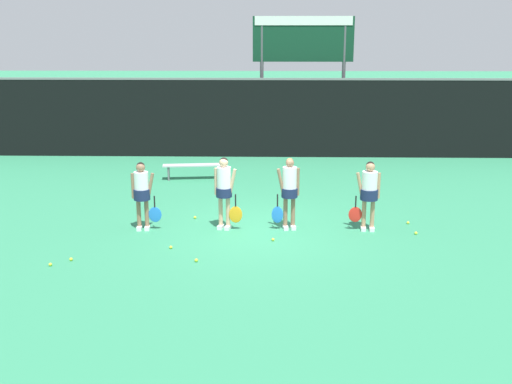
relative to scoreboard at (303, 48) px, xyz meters
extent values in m
plane|color=#2D7F56|center=(-1.52, -9.86, -4.01)|extent=(140.00, 140.00, 0.00)
cube|color=black|center=(-1.52, -0.94, -2.57)|extent=(60.00, 0.06, 2.89)
cube|color=slate|center=(-1.52, -0.94, -1.09)|extent=(60.00, 0.08, 0.08)
cylinder|color=#515156|center=(-1.57, 0.00, -1.42)|extent=(0.14, 0.14, 5.19)
cylinder|color=#515156|center=(1.57, 0.00, -1.42)|extent=(0.14, 0.14, 5.19)
cube|color=#0F3823|center=(0.00, 0.00, 0.34)|extent=(3.82, 0.12, 1.67)
cube|color=white|center=(0.00, -0.07, 1.01)|extent=(3.67, 0.02, 0.33)
cube|color=#B2B2B7|center=(-3.66, -4.72, -3.56)|extent=(1.99, 0.59, 0.04)
cylinder|color=slate|center=(-2.88, -4.50, -3.79)|extent=(0.06, 0.06, 0.44)
cylinder|color=slate|center=(-2.85, -4.75, -3.79)|extent=(0.06, 0.06, 0.44)
cylinder|color=slate|center=(-4.48, -4.69, -3.79)|extent=(0.06, 0.06, 0.44)
cylinder|color=slate|center=(-4.45, -4.94, -3.79)|extent=(0.06, 0.06, 0.44)
cylinder|color=#8C664C|center=(-4.12, -9.94, -3.63)|extent=(0.10, 0.10, 0.77)
cylinder|color=#8C664C|center=(-4.30, -9.95, -3.63)|extent=(0.10, 0.10, 0.77)
cube|color=white|center=(-4.12, -9.97, -3.97)|extent=(0.13, 0.25, 0.09)
cube|color=white|center=(-4.30, -9.98, -3.97)|extent=(0.13, 0.25, 0.09)
cylinder|color=#192347|center=(-4.21, -9.94, -3.16)|extent=(0.38, 0.38, 0.26)
cylinder|color=white|center=(-4.21, -9.94, -2.93)|extent=(0.33, 0.33, 0.63)
sphere|color=#8C664C|center=(-4.21, -9.94, -2.52)|extent=(0.21, 0.21, 0.21)
sphere|color=black|center=(-4.21, -9.92, -2.49)|extent=(0.19, 0.19, 0.19)
cylinder|color=#8C664C|center=(-4.00, -9.92, -2.95)|extent=(0.20, 0.09, 0.60)
cylinder|color=#8C664C|center=(-4.41, -9.96, -2.95)|extent=(0.08, 0.08, 0.59)
cylinder|color=black|center=(-3.92, -9.94, -3.33)|extent=(0.03, 0.03, 0.27)
ellipsoid|color=blue|center=(-3.92, -9.94, -3.65)|extent=(0.31, 0.03, 0.37)
cylinder|color=tan|center=(-2.21, -9.85, -3.61)|extent=(0.10, 0.10, 0.82)
cylinder|color=tan|center=(-2.38, -9.82, -3.61)|extent=(0.10, 0.10, 0.82)
cube|color=white|center=(-2.21, -9.88, -3.97)|extent=(0.16, 0.26, 0.09)
cube|color=white|center=(-2.39, -9.85, -3.97)|extent=(0.16, 0.26, 0.09)
cylinder|color=#192347|center=(-2.29, -9.83, -3.12)|extent=(0.38, 0.38, 0.22)
cylinder|color=white|center=(-2.29, -9.83, -2.86)|extent=(0.33, 0.33, 0.68)
sphere|color=tan|center=(-2.29, -9.83, -2.42)|extent=(0.21, 0.21, 0.21)
sphere|color=black|center=(-2.29, -9.82, -2.39)|extent=(0.19, 0.19, 0.19)
cylinder|color=tan|center=(-2.10, -9.88, -2.87)|extent=(0.22, 0.12, 0.64)
cylinder|color=tan|center=(-2.48, -9.79, -2.87)|extent=(0.08, 0.08, 0.64)
cylinder|color=black|center=(-2.02, -9.91, -3.29)|extent=(0.03, 0.03, 0.29)
ellipsoid|color=orange|center=(-2.02, -9.91, -3.64)|extent=(0.31, 0.03, 0.40)
cylinder|color=#8C664C|center=(-0.67, -9.80, -3.61)|extent=(0.10, 0.10, 0.81)
cylinder|color=#8C664C|center=(-0.85, -9.82, -3.61)|extent=(0.10, 0.10, 0.81)
cube|color=white|center=(-0.67, -9.83, -3.97)|extent=(0.14, 0.25, 0.09)
cube|color=white|center=(-0.85, -9.85, -3.97)|extent=(0.14, 0.25, 0.09)
cylinder|color=#192347|center=(-0.76, -9.81, -3.13)|extent=(0.38, 0.38, 0.22)
cylinder|color=white|center=(-0.76, -9.81, -2.86)|extent=(0.33, 0.33, 0.69)
sphere|color=#8C664C|center=(-0.76, -9.81, -2.42)|extent=(0.19, 0.19, 0.19)
sphere|color=olive|center=(-0.76, -9.79, -2.40)|extent=(0.18, 0.18, 0.18)
cylinder|color=#8C664C|center=(-0.96, -9.84, -2.87)|extent=(0.22, 0.10, 0.65)
cylinder|color=#8C664C|center=(-0.57, -9.78, -2.87)|extent=(0.08, 0.08, 0.65)
cylinder|color=black|center=(-1.04, -9.87, -3.30)|extent=(0.03, 0.03, 0.29)
ellipsoid|color=blue|center=(-1.04, -9.87, -3.65)|extent=(0.27, 0.03, 0.41)
cylinder|color=tan|center=(1.18, -9.87, -3.62)|extent=(0.10, 0.10, 0.78)
cylinder|color=tan|center=(0.99, -9.85, -3.62)|extent=(0.10, 0.10, 0.78)
cube|color=white|center=(1.18, -9.90, -3.97)|extent=(0.13, 0.25, 0.09)
cube|color=white|center=(0.99, -9.88, -3.97)|extent=(0.13, 0.25, 0.09)
cylinder|color=#192347|center=(1.09, -9.86, -3.14)|extent=(0.41, 0.41, 0.25)
cylinder|color=white|center=(1.09, -9.86, -2.92)|extent=(0.36, 0.36, 0.63)
sphere|color=tan|center=(1.09, -9.86, -2.49)|extent=(0.21, 0.21, 0.21)
sphere|color=black|center=(1.09, -9.84, -2.47)|extent=(0.20, 0.20, 0.20)
cylinder|color=tan|center=(0.87, -9.85, -2.93)|extent=(0.20, 0.09, 0.60)
cylinder|color=tan|center=(1.30, -9.88, -2.93)|extent=(0.08, 0.08, 0.60)
cylinder|color=black|center=(0.79, -9.86, -3.32)|extent=(0.03, 0.03, 0.27)
ellipsoid|color=red|center=(0.79, -9.86, -3.63)|extent=(0.32, 0.03, 0.37)
sphere|color=#CCE033|center=(-2.70, -12.03, -3.98)|extent=(0.07, 0.07, 0.07)
sphere|color=#CCE033|center=(2.15, -9.37, -3.98)|extent=(0.07, 0.07, 0.07)
sphere|color=#CCE033|center=(2.15, -10.17, -3.98)|extent=(0.07, 0.07, 0.07)
sphere|color=#CCE033|center=(-5.26, -12.04, -3.98)|extent=(0.07, 0.07, 0.07)
sphere|color=#CCE033|center=(-1.14, -10.71, -3.98)|extent=(0.07, 0.07, 0.07)
sphere|color=#CCE033|center=(-5.58, -12.33, -3.98)|extent=(0.07, 0.07, 0.07)
sphere|color=#CCE033|center=(-3.34, -11.27, -3.98)|extent=(0.07, 0.07, 0.07)
sphere|color=#CCE033|center=(-3.09, -9.06, -3.98)|extent=(0.07, 0.07, 0.07)
camera|label=1|loc=(-1.21, -23.37, 0.38)|focal=42.00mm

